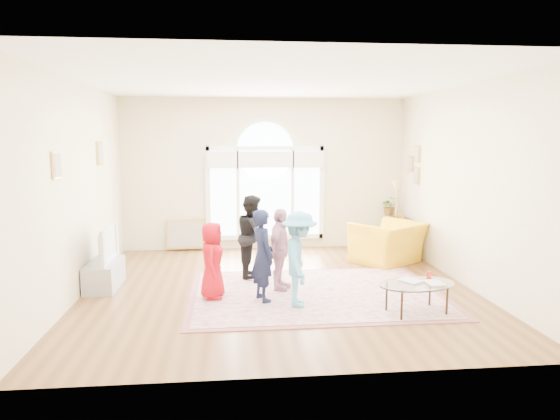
{
  "coord_description": "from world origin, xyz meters",
  "views": [
    {
      "loc": [
        -0.74,
        -7.62,
        2.32
      ],
      "look_at": [
        0.05,
        0.3,
        1.21
      ],
      "focal_mm": 32.0,
      "sensor_mm": 36.0,
      "label": 1
    }
  ],
  "objects": [
    {
      "name": "tv_console",
      "position": [
        -2.75,
        0.3,
        0.21
      ],
      "size": [
        0.45,
        1.0,
        0.42
      ],
      "primitive_type": "cube",
      "color": "#989AA0",
      "rests_on": "ground"
    },
    {
      "name": "leaning_picture",
      "position": [
        -1.7,
        2.9,
        0.0
      ],
      "size": [
        0.8,
        0.14,
        0.62
      ],
      "primitive_type": "cube",
      "rotation": [
        -0.14,
        0.0,
        0.0
      ],
      "color": "tan",
      "rests_on": "ground"
    },
    {
      "name": "child_pink",
      "position": [
        0.0,
        -0.14,
        0.65
      ],
      "size": [
        0.58,
        0.81,
        1.27
      ],
      "primitive_type": "imported",
      "rotation": [
        0.0,
        0.0,
        1.16
      ],
      "color": "#C7899D",
      "rests_on": "area_rug"
    },
    {
      "name": "ground",
      "position": [
        0.0,
        0.0,
        0.0
      ],
      "size": [
        6.0,
        6.0,
        0.0
      ],
      "primitive_type": "plane",
      "color": "brown",
      "rests_on": "ground"
    },
    {
      "name": "child_black",
      "position": [
        -0.37,
        0.68,
        0.72
      ],
      "size": [
        0.56,
        0.7,
        1.39
      ],
      "primitive_type": "imported",
      "rotation": [
        0.0,
        0.0,
        1.53
      ],
      "color": "black",
      "rests_on": "area_rug"
    },
    {
      "name": "floor_lamp",
      "position": [
        2.61,
        2.13,
        1.28
      ],
      "size": [
        0.32,
        0.32,
        1.51
      ],
      "color": "black",
      "rests_on": "ground"
    },
    {
      "name": "area_rug",
      "position": [
        0.53,
        -0.37,
        0.01
      ],
      "size": [
        3.6,
        2.6,
        0.02
      ],
      "primitive_type": "cube",
      "color": "#C4B19A",
      "rests_on": "ground"
    },
    {
      "name": "child_blue",
      "position": [
        0.2,
        -0.92,
        0.69
      ],
      "size": [
        0.59,
        0.91,
        1.34
      ],
      "primitive_type": "imported",
      "rotation": [
        0.0,
        0.0,
        1.46
      ],
      "color": "#59ACDA",
      "rests_on": "area_rug"
    },
    {
      "name": "child_navy",
      "position": [
        -0.3,
        -0.63,
        0.68
      ],
      "size": [
        0.47,
        0.57,
        1.33
      ],
      "primitive_type": "imported",
      "rotation": [
        0.0,
        0.0,
        1.93
      ],
      "color": "#141A35",
      "rests_on": "area_rug"
    },
    {
      "name": "side_cabinet",
      "position": [
        2.78,
        2.41,
        0.35
      ],
      "size": [
        0.4,
        0.5,
        0.7
      ],
      "primitive_type": "cube",
      "color": "black",
      "rests_on": "ground"
    },
    {
      "name": "child_red",
      "position": [
        -1.02,
        -0.45,
        0.58
      ],
      "size": [
        0.41,
        0.58,
        1.12
      ],
      "primitive_type": "imported",
      "rotation": [
        0.0,
        0.0,
        1.48
      ],
      "color": "red",
      "rests_on": "area_rug"
    },
    {
      "name": "potted_plant",
      "position": [
        2.7,
        2.83,
        0.9
      ],
      "size": [
        0.37,
        0.32,
        0.41
      ],
      "primitive_type": "imported",
      "rotation": [
        0.0,
        0.0,
        0.0
      ],
      "color": "#33722D",
      "rests_on": "plant_pedestal"
    },
    {
      "name": "television",
      "position": [
        -2.74,
        0.3,
        0.71
      ],
      "size": [
        0.17,
        1.0,
        0.58
      ],
      "color": "black",
      "rests_on": "tv_console"
    },
    {
      "name": "plant_pedestal",
      "position": [
        2.7,
        2.83,
        0.35
      ],
      "size": [
        0.2,
        0.2,
        0.7
      ],
      "primitive_type": "cylinder",
      "color": "white",
      "rests_on": "ground"
    },
    {
      "name": "coffee_table",
      "position": [
        1.73,
        -1.35,
        0.4
      ],
      "size": [
        1.19,
        0.89,
        0.54
      ],
      "rotation": [
        0.0,
        0.0,
        0.2
      ],
      "color": "silver",
      "rests_on": "ground"
    },
    {
      "name": "rug_border",
      "position": [
        0.53,
        -0.37,
        0.01
      ],
      "size": [
        3.8,
        2.8,
        0.01
      ],
      "primitive_type": "cube",
      "color": "#8F5156",
      "rests_on": "ground"
    },
    {
      "name": "room_shell",
      "position": [
        0.01,
        2.83,
        1.57
      ],
      "size": [
        6.0,
        6.0,
        6.0
      ],
      "color": "beige",
      "rests_on": "ground"
    },
    {
      "name": "armchair",
      "position": [
        2.23,
        1.44,
        0.39
      ],
      "size": [
        1.57,
        1.53,
        0.78
      ],
      "primitive_type": "imported",
      "rotation": [
        0.0,
        0.0,
        3.74
      ],
      "color": "yellow",
      "rests_on": "ground"
    }
  ]
}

